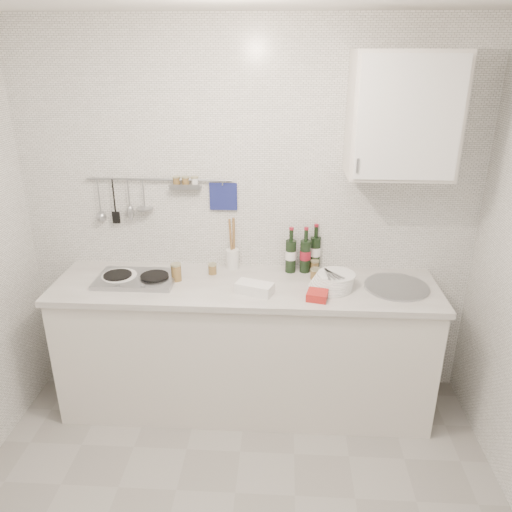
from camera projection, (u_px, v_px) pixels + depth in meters
The scene contains 14 objects.
back_wall at pixel (248, 220), 3.32m from camera, with size 3.00×0.02×2.50m, color silver.
counter at pixel (247, 349), 3.35m from camera, with size 2.44×0.64×0.96m.
wall_rail at pixel (156, 194), 3.25m from camera, with size 0.98×0.09×0.34m.
wall_cabinet at pixel (403, 115), 2.83m from camera, with size 0.60×0.38×0.70m.
plate_stack_hob at pixel (119, 278), 3.21m from camera, with size 0.24×0.24×0.03m.
plate_stack_sink at pixel (333, 281), 3.10m from camera, with size 0.29×0.28×0.10m.
wine_bottles at pixel (304, 249), 3.30m from camera, with size 0.24×0.15×0.31m.
butter_dish at pixel (255, 288), 3.03m from camera, with size 0.22×0.11×0.07m, color white.
strawberry_punnet at pixel (317, 295), 2.96m from camera, with size 0.12×0.12×0.05m, color red.
utensil_crock at pixel (232, 256), 3.37m from camera, with size 0.09×0.09×0.36m.
jar_a at pixel (212, 269), 3.29m from camera, with size 0.06×0.06×0.07m.
jar_b at pixel (315, 266), 3.33m from camera, with size 0.06×0.06×0.08m.
jar_c at pixel (315, 274), 3.22m from camera, with size 0.07×0.07×0.07m.
jar_d at pixel (176, 272), 3.19m from camera, with size 0.07×0.07×0.12m.
Camera 1 is at (0.24, -1.75, 2.29)m, focal length 35.00 mm.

